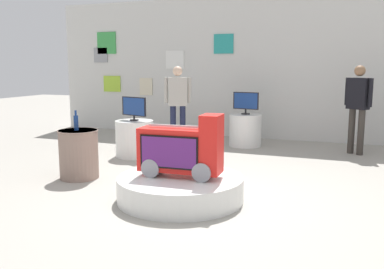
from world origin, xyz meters
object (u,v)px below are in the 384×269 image
at_px(main_display_pedestal, 180,188).
at_px(shopper_browsing_near_truck, 358,103).
at_px(side_table_round, 79,154).
at_px(tv_on_left_rear, 246,102).
at_px(display_pedestal_center_rear, 135,138).
at_px(shopper_browsing_rear, 178,100).
at_px(display_pedestal_left_rear, 245,130).
at_px(novelty_firetruck_tv, 181,151).
at_px(bottle_on_side_table, 76,122).
at_px(tv_on_center_rear, 134,107).

relative_size(main_display_pedestal, shopper_browsing_near_truck, 0.94).
xyz_separation_m(main_display_pedestal, side_table_round, (-1.81, 0.43, 0.22)).
distance_m(tv_on_left_rear, display_pedestal_center_rear, 2.46).
bearing_deg(tv_on_left_rear, shopper_browsing_rear, -160.63).
xyz_separation_m(display_pedestal_left_rear, shopper_browsing_rear, (-1.32, -0.47, 0.63)).
xyz_separation_m(main_display_pedestal, novelty_firetruck_tv, (0.02, -0.01, 0.47)).
xyz_separation_m(display_pedestal_left_rear, bottle_on_side_table, (-1.70, -3.40, 0.51)).
bearing_deg(tv_on_left_rear, shopper_browsing_near_truck, -1.43).
height_order(display_pedestal_left_rear, shopper_browsing_rear, shopper_browsing_rear).
height_order(display_pedestal_left_rear, side_table_round, side_table_round).
relative_size(display_pedestal_left_rear, tv_on_center_rear, 1.19).
height_order(tv_on_center_rear, shopper_browsing_rear, shopper_browsing_rear).
relative_size(novelty_firetruck_tv, bottle_on_side_table, 3.53).
distance_m(bottle_on_side_table, shopper_browsing_rear, 2.95).
xyz_separation_m(side_table_round, bottle_on_side_table, (-0.01, -0.02, 0.47)).
bearing_deg(display_pedestal_left_rear, display_pedestal_center_rear, -133.83).
height_order(novelty_firetruck_tv, tv_on_left_rear, tv_on_left_rear).
relative_size(tv_on_left_rear, shopper_browsing_rear, 0.33).
height_order(bottle_on_side_table, shopper_browsing_near_truck, shopper_browsing_near_truck).
bearing_deg(main_display_pedestal, tv_on_left_rear, 91.64).
xyz_separation_m(display_pedestal_center_rear, bottle_on_side_table, (-0.04, -1.67, 0.51)).
distance_m(tv_on_left_rear, shopper_browsing_rear, 1.40).
bearing_deg(display_pedestal_left_rear, shopper_browsing_rear, -160.46).
bearing_deg(shopper_browsing_near_truck, display_pedestal_left_rear, 178.46).
height_order(main_display_pedestal, shopper_browsing_near_truck, shopper_browsing_near_truck).
height_order(tv_on_left_rear, shopper_browsing_near_truck, shopper_browsing_near_truck).
bearing_deg(shopper_browsing_rear, novelty_firetruck_tv, -66.55).
distance_m(tv_on_left_rear, tv_on_center_rear, 2.39).
height_order(tv_on_center_rear, side_table_round, tv_on_center_rear).
bearing_deg(bottle_on_side_table, display_pedestal_center_rear, 88.47).
bearing_deg(shopper_browsing_near_truck, tv_on_left_rear, 178.57).
height_order(novelty_firetruck_tv, tv_on_center_rear, tv_on_center_rear).
bearing_deg(bottle_on_side_table, tv_on_center_rear, 88.42).
bearing_deg(display_pedestal_left_rear, side_table_round, -116.70).
bearing_deg(bottle_on_side_table, tv_on_left_rear, 63.35).
xyz_separation_m(novelty_firetruck_tv, shopper_browsing_near_truck, (2.02, 3.75, 0.35)).
relative_size(novelty_firetruck_tv, tv_on_center_rear, 1.84).
bearing_deg(main_display_pedestal, tv_on_center_rear, 130.40).
xyz_separation_m(bottle_on_side_table, shopper_browsing_rear, (0.38, 2.93, 0.12)).
height_order(side_table_round, shopper_browsing_near_truck, shopper_browsing_near_truck).
bearing_deg(side_table_round, shopper_browsing_rear, 82.63).
height_order(novelty_firetruck_tv, side_table_round, novelty_firetruck_tv).
distance_m(side_table_round, shopper_browsing_near_truck, 5.11).
bearing_deg(side_table_round, display_pedestal_left_rear, 63.30).
xyz_separation_m(tv_on_left_rear, side_table_round, (-1.70, -3.37, -0.55)).
bearing_deg(bottle_on_side_table, display_pedestal_left_rear, 63.38).
xyz_separation_m(main_display_pedestal, bottle_on_side_table, (-1.81, 0.41, 0.69)).
xyz_separation_m(display_pedestal_left_rear, side_table_round, (-1.70, -3.37, 0.04)).
relative_size(display_pedestal_center_rear, tv_on_center_rear, 1.24).
relative_size(display_pedestal_left_rear, bottle_on_side_table, 2.27).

